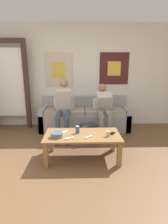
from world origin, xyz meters
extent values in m
plane|color=brown|center=(0.00, 0.00, 0.00)|extent=(18.00, 18.00, 0.00)
cube|color=silver|center=(0.00, 2.42, 1.27)|extent=(10.00, 0.05, 2.55)
cube|color=beige|center=(-0.54, 2.38, 1.43)|extent=(0.69, 0.01, 0.84)
cube|color=gold|center=(-0.54, 2.38, 1.43)|extent=(0.31, 0.01, 0.38)
cube|color=#471E1E|center=(0.86, 2.38, 1.47)|extent=(0.73, 0.01, 0.78)
cube|color=gold|center=(0.86, 2.38, 1.47)|extent=(0.33, 0.01, 0.35)
cube|color=#382319|center=(-1.31, 2.19, 1.02)|extent=(0.10, 0.10, 2.05)
cube|color=#382319|center=(-1.76, 2.19, 2.10)|extent=(1.00, 0.10, 0.10)
cube|color=silver|center=(-1.76, 2.21, 1.13)|extent=(0.82, 0.02, 1.64)
cube|color=gray|center=(0.11, 2.33, 0.39)|extent=(2.15, 0.13, 0.79)
cube|color=gray|center=(0.11, 1.97, 0.21)|extent=(2.15, 0.58, 0.42)
cube|color=gray|center=(-0.91, 1.97, 0.27)|extent=(0.12, 0.58, 0.54)
cube|color=gray|center=(1.12, 1.97, 0.27)|extent=(0.12, 0.58, 0.54)
cube|color=gray|center=(-0.37, 1.97, 0.47)|extent=(0.93, 0.54, 0.10)
cube|color=gray|center=(0.58, 1.97, 0.47)|extent=(0.93, 0.54, 0.10)
cube|color=olive|center=(0.03, 0.58, 0.42)|extent=(1.24, 0.64, 0.03)
cube|color=olive|center=(-0.54, 0.84, 0.20)|extent=(0.07, 0.07, 0.40)
cube|color=olive|center=(0.60, 0.84, 0.20)|extent=(0.07, 0.07, 0.40)
cube|color=olive|center=(-0.54, 0.31, 0.20)|extent=(0.07, 0.07, 0.40)
cube|color=olive|center=(0.60, 0.31, 0.20)|extent=(0.07, 0.07, 0.40)
cylinder|color=#384256|center=(-0.46, 1.50, 0.52)|extent=(0.11, 0.47, 0.11)
cylinder|color=#384256|center=(-0.46, 1.27, 0.27)|extent=(0.10, 0.10, 0.50)
cube|color=#232328|center=(-0.46, 1.20, 0.03)|extent=(0.11, 0.25, 0.05)
cylinder|color=#384256|center=(-0.28, 1.50, 0.52)|extent=(0.11, 0.47, 0.11)
cylinder|color=#384256|center=(-0.28, 1.27, 0.27)|extent=(0.10, 0.10, 0.50)
cube|color=#232328|center=(-0.28, 1.20, 0.03)|extent=(0.11, 0.25, 0.05)
cube|color=beige|center=(-0.37, 1.81, 0.77)|extent=(0.35, 0.37, 0.56)
sphere|color=#9E7556|center=(-0.37, 1.92, 1.15)|extent=(0.19, 0.19, 0.19)
cylinder|color=beige|center=(-0.57, 1.82, 0.73)|extent=(0.08, 0.12, 0.29)
cylinder|color=beige|center=(-0.18, 1.82, 0.73)|extent=(0.08, 0.12, 0.29)
cylinder|color=gray|center=(0.44, 1.54, 0.52)|extent=(0.11, 0.41, 0.11)
cylinder|color=gray|center=(0.44, 1.33, 0.27)|extent=(0.10, 0.10, 0.50)
cube|color=#232328|center=(0.44, 1.26, 0.03)|extent=(0.11, 0.25, 0.05)
cylinder|color=gray|center=(0.62, 1.54, 0.52)|extent=(0.11, 0.41, 0.11)
cylinder|color=gray|center=(0.62, 1.33, 0.27)|extent=(0.10, 0.10, 0.50)
cube|color=#232328|center=(0.62, 1.26, 0.03)|extent=(0.11, 0.25, 0.05)
cube|color=beige|center=(0.53, 1.85, 0.72)|extent=(0.39, 0.45, 0.50)
sphere|color=#9E7556|center=(0.53, 2.03, 1.03)|extent=(0.20, 0.20, 0.20)
cylinder|color=beige|center=(0.33, 1.88, 0.67)|extent=(0.08, 0.14, 0.26)
cylinder|color=beige|center=(0.72, 1.88, 0.67)|extent=(0.08, 0.14, 0.26)
cube|color=#282D38|center=(0.16, 1.29, 0.18)|extent=(0.39, 0.35, 0.37)
cube|color=#282D38|center=(0.21, 1.19, 0.10)|extent=(0.24, 0.17, 0.17)
cylinder|color=#475B75|center=(-0.38, 0.47, 0.47)|extent=(0.19, 0.19, 0.07)
torus|color=#475B75|center=(-0.38, 0.47, 0.50)|extent=(0.20, 0.20, 0.02)
cylinder|color=tan|center=(0.44, 0.48, 0.48)|extent=(0.06, 0.06, 0.09)
cylinder|color=black|center=(0.44, 0.48, 0.53)|extent=(0.00, 0.00, 0.01)
cylinder|color=#28479E|center=(-0.05, 0.64, 0.50)|extent=(0.07, 0.07, 0.12)
cylinder|color=silver|center=(-0.05, 0.64, 0.56)|extent=(0.06, 0.06, 0.00)
cube|color=white|center=(-0.27, 0.66, 0.45)|extent=(0.10, 0.14, 0.02)
cylinder|color=#333842|center=(-0.25, 0.69, 0.46)|extent=(0.01, 0.01, 0.00)
cube|color=white|center=(0.12, 0.42, 0.45)|extent=(0.13, 0.12, 0.02)
cylinder|color=#333842|center=(0.15, 0.45, 0.46)|extent=(0.01, 0.01, 0.00)
cube|color=white|center=(-0.18, 0.38, 0.45)|extent=(0.15, 0.09, 0.02)
cylinder|color=#333842|center=(-0.15, 0.39, 0.46)|extent=(0.01, 0.01, 0.00)
cube|color=black|center=(0.53, 0.59, 0.44)|extent=(0.13, 0.15, 0.01)
cube|color=black|center=(0.53, 0.59, 0.45)|extent=(0.12, 0.14, 0.00)
camera|label=1|loc=(-0.01, -2.12, 1.52)|focal=28.00mm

